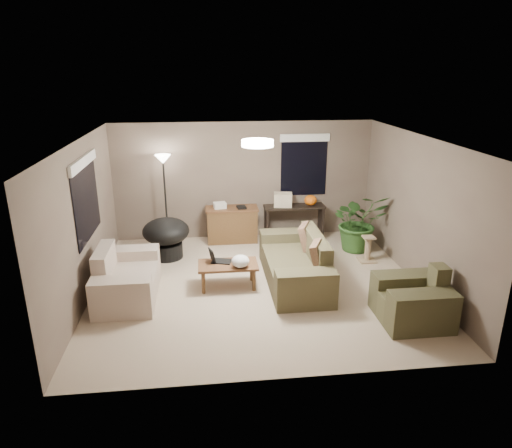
{
  "coord_description": "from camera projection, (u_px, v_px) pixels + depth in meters",
  "views": [
    {
      "loc": [
        -0.83,
        -7.02,
        3.54
      ],
      "look_at": [
        0.0,
        0.2,
        1.05
      ],
      "focal_mm": 32.0,
      "sensor_mm": 36.0,
      "label": 1
    }
  ],
  "objects": [
    {
      "name": "coffee_table",
      "position": [
        228.0,
        267.0,
        7.69
      ],
      "size": [
        1.0,
        0.55,
        0.42
      ],
      "color": "brown",
      "rests_on": "ground"
    },
    {
      "name": "window_back",
      "position": [
        304.0,
        155.0,
        9.72
      ],
      "size": [
        1.06,
        0.05,
        1.33
      ],
      "color": "black",
      "rests_on": "room_shell"
    },
    {
      "name": "cardboard_box",
      "position": [
        283.0,
        200.0,
        9.67
      ],
      "size": [
        0.42,
        0.34,
        0.28
      ],
      "primitive_type": "cube",
      "rotation": [
        0.0,
        0.0,
        -0.16
      ],
      "color": "beige",
      "rests_on": "console_table"
    },
    {
      "name": "throw_pillows",
      "position": [
        312.0,
        246.0,
        7.83
      ],
      "size": [
        0.4,
        1.41,
        0.47
      ],
      "color": "#8C7251",
      "rests_on": "main_sofa"
    },
    {
      "name": "floor_lamp",
      "position": [
        164.0,
        170.0,
        9.14
      ],
      "size": [
        0.32,
        0.32,
        1.91
      ],
      "color": "black",
      "rests_on": "ground"
    },
    {
      "name": "laptop",
      "position": [
        218.0,
        259.0,
        7.72
      ],
      "size": [
        0.41,
        0.31,
        0.24
      ],
      "color": "black",
      "rests_on": "coffee_table"
    },
    {
      "name": "pumpkin",
      "position": [
        311.0,
        200.0,
        9.75
      ],
      "size": [
        0.33,
        0.33,
        0.22
      ],
      "primitive_type": "ellipsoid",
      "rotation": [
        0.0,
        0.0,
        0.25
      ],
      "color": "orange",
      "rests_on": "console_table"
    },
    {
      "name": "ceiling_fixture",
      "position": [
        257.0,
        143.0,
        7.04
      ],
      "size": [
        0.5,
        0.5,
        0.1
      ],
      "primitive_type": "cylinder",
      "color": "white",
      "rests_on": "room_shell"
    },
    {
      "name": "papasan_chair",
      "position": [
        166.0,
        235.0,
        8.85
      ],
      "size": [
        1.05,
        1.05,
        0.8
      ],
      "color": "black",
      "rests_on": "ground"
    },
    {
      "name": "loveseat",
      "position": [
        126.0,
        280.0,
        7.37
      ],
      "size": [
        0.9,
        1.6,
        0.85
      ],
      "color": "beige",
      "rests_on": "ground"
    },
    {
      "name": "desk",
      "position": [
        232.0,
        224.0,
        9.73
      ],
      "size": [
        1.1,
        0.5,
        0.75
      ],
      "color": "brown",
      "rests_on": "ground"
    },
    {
      "name": "armchair",
      "position": [
        413.0,
        302.0,
        6.68
      ],
      "size": [
        0.95,
        1.0,
        0.85
      ],
      "color": "brown",
      "rests_on": "ground"
    },
    {
      "name": "main_sofa",
      "position": [
        297.0,
        265.0,
        7.92
      ],
      "size": [
        0.95,
        2.2,
        0.85
      ],
      "color": "brown",
      "rests_on": "ground"
    },
    {
      "name": "desk_papers",
      "position": [
        224.0,
        206.0,
        9.57
      ],
      "size": [
        0.69,
        0.29,
        0.12
      ],
      "color": "silver",
      "rests_on": "desk"
    },
    {
      "name": "console_table",
      "position": [
        294.0,
        220.0,
        9.85
      ],
      "size": [
        1.3,
        0.4,
        0.75
      ],
      "color": "black",
      "rests_on": "ground"
    },
    {
      "name": "window_left",
      "position": [
        85.0,
        185.0,
        7.24
      ],
      "size": [
        0.05,
        1.56,
        1.33
      ],
      "color": "black",
      "rests_on": "room_shell"
    },
    {
      "name": "cat_scratching_post",
      "position": [
        368.0,
        251.0,
        8.76
      ],
      "size": [
        0.32,
        0.32,
        0.5
      ],
      "color": "tan",
      "rests_on": "ground"
    },
    {
      "name": "room_shell",
      "position": [
        257.0,
        216.0,
        7.43
      ],
      "size": [
        5.5,
        5.5,
        5.5
      ],
      "color": "#BEAA8D",
      "rests_on": "ground"
    },
    {
      "name": "houseplant",
      "position": [
        358.0,
        228.0,
        9.23
      ],
      "size": [
        1.09,
        1.21,
        0.95
      ],
      "primitive_type": "imported",
      "color": "#2D5923",
      "rests_on": "ground"
    },
    {
      "name": "plastic_bag",
      "position": [
        240.0,
        261.0,
        7.51
      ],
      "size": [
        0.38,
        0.36,
        0.21
      ],
      "primitive_type": "ellipsoid",
      "rotation": [
        0.0,
        0.0,
        -0.41
      ],
      "color": "white",
      "rests_on": "coffee_table"
    }
  ]
}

